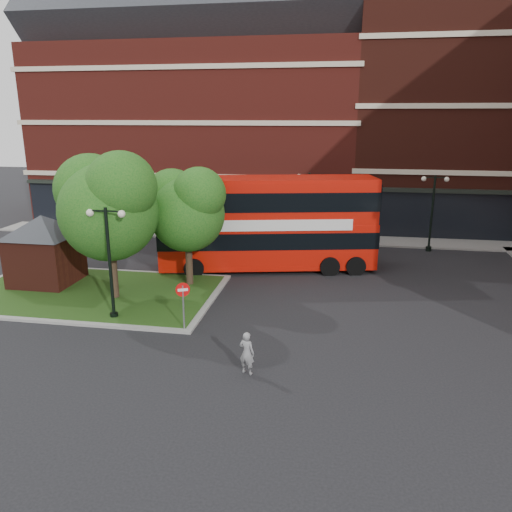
% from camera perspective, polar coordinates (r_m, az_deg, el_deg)
% --- Properties ---
extents(ground, '(120.00, 120.00, 0.00)m').
position_cam_1_polar(ground, '(21.20, -2.39, -8.42)').
color(ground, black).
rests_on(ground, ground).
extents(pavement_far, '(44.00, 3.00, 0.12)m').
position_cam_1_polar(pavement_far, '(36.65, 3.01, 2.19)').
color(pavement_far, slate).
rests_on(pavement_far, ground).
extents(terrace_far_left, '(26.00, 12.00, 14.00)m').
position_cam_1_polar(terrace_far_left, '(44.59, -6.21, 13.58)').
color(terrace_far_left, maroon).
rests_on(terrace_far_left, ground).
extents(terrace_far_right, '(18.00, 12.00, 16.00)m').
position_cam_1_polar(terrace_far_right, '(44.00, 23.42, 13.69)').
color(terrace_far_right, '#471911').
rests_on(terrace_far_right, ground).
extents(traffic_island, '(12.60, 7.60, 0.15)m').
position_cam_1_polar(traffic_island, '(26.47, -18.21, -4.02)').
color(traffic_island, gray).
rests_on(traffic_island, ground).
extents(kiosk, '(6.51, 6.51, 3.60)m').
position_cam_1_polar(kiosk, '(28.17, -23.08, 1.45)').
color(kiosk, '#471911').
rests_on(kiosk, traffic_island).
extents(tree_island_west, '(5.40, 4.71, 7.21)m').
position_cam_1_polar(tree_island_west, '(24.30, -16.68, 5.93)').
color(tree_island_west, '#2D2116').
rests_on(tree_island_west, ground).
extents(tree_island_east, '(4.46, 3.90, 6.29)m').
position_cam_1_polar(tree_island_east, '(25.54, -8.02, 5.63)').
color(tree_island_east, '#2D2116').
rests_on(tree_island_east, ground).
extents(lamp_island, '(1.72, 0.36, 5.00)m').
position_cam_1_polar(lamp_island, '(22.17, -16.41, -0.19)').
color(lamp_island, black).
rests_on(lamp_island, ground).
extents(lamp_far_left, '(1.72, 0.36, 5.00)m').
position_cam_1_polar(lamp_far_left, '(33.96, 6.04, 5.80)').
color(lamp_far_left, black).
rests_on(lamp_far_left, ground).
extents(lamp_far_right, '(1.72, 0.36, 5.00)m').
position_cam_1_polar(lamp_far_right, '(34.39, 19.51, 5.11)').
color(lamp_far_right, black).
rests_on(lamp_far_right, ground).
extents(bus, '(12.56, 5.32, 4.68)m').
position_cam_1_polar(bus, '(28.52, 1.32, 4.45)').
color(bus, '#BF1207').
rests_on(bus, ground).
extents(woman, '(0.66, 0.54, 1.55)m').
position_cam_1_polar(woman, '(17.55, -1.06, -11.01)').
color(woman, gray).
rests_on(woman, ground).
extents(car_silver, '(4.63, 2.02, 1.55)m').
position_cam_1_polar(car_silver, '(36.65, -3.06, 3.34)').
color(car_silver, '#B8BBC0').
rests_on(car_silver, ground).
extents(car_white, '(4.55, 1.80, 1.47)m').
position_cam_1_polar(car_white, '(34.32, 8.32, 2.26)').
color(car_white, silver).
rests_on(car_white, ground).
extents(no_entry_sign, '(0.55, 0.29, 2.13)m').
position_cam_1_polar(no_entry_sign, '(20.68, -8.34, -4.65)').
color(no_entry_sign, slate).
rests_on(no_entry_sign, ground).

